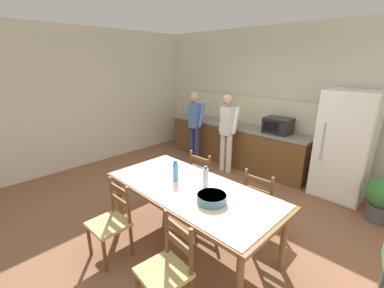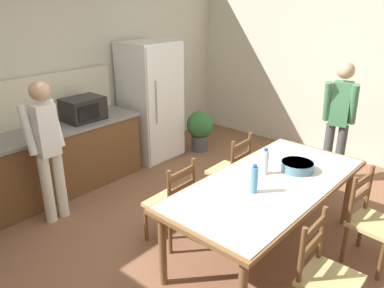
{
  "view_description": "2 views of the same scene",
  "coord_description": "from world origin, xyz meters",
  "px_view_note": "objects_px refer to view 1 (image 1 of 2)",
  "views": [
    {
      "loc": [
        2.24,
        -2.42,
        2.22
      ],
      "look_at": [
        -0.06,
        -0.03,
        1.14
      ],
      "focal_mm": 24.0,
      "sensor_mm": 36.0,
      "label": 1
    },
    {
      "loc": [
        -2.54,
        -1.93,
        2.39
      ],
      "look_at": [
        -0.27,
        0.02,
        1.21
      ],
      "focal_mm": 35.0,
      "sensor_mm": 36.0,
      "label": 2
    }
  ],
  "objects_px": {
    "dining_table": "(191,193)",
    "chair_side_far_right": "(261,202)",
    "bottle_off_centre": "(205,178)",
    "potted_plant": "(382,197)",
    "serving_bowl": "(212,198)",
    "chair_side_near_left": "(111,222)",
    "microwave": "(278,125)",
    "bottle_near_centre": "(176,171)",
    "person_at_sink": "(195,123)",
    "chair_side_near_right": "(167,269)",
    "person_at_counter": "(227,129)",
    "refrigerator": "(345,146)",
    "chair_side_far_left": "(205,179)"
  },
  "relations": [
    {
      "from": "refrigerator",
      "to": "microwave",
      "type": "distance_m",
      "value": 1.19
    },
    {
      "from": "microwave",
      "to": "bottle_near_centre",
      "type": "relative_size",
      "value": 1.85
    },
    {
      "from": "bottle_near_centre",
      "to": "person_at_sink",
      "type": "bearing_deg",
      "value": 128.22
    },
    {
      "from": "serving_bowl",
      "to": "refrigerator",
      "type": "bearing_deg",
      "value": 78.03
    },
    {
      "from": "bottle_off_centre",
      "to": "potted_plant",
      "type": "bearing_deg",
      "value": 53.72
    },
    {
      "from": "chair_side_near_right",
      "to": "refrigerator",
      "type": "bearing_deg",
      "value": 88.26
    },
    {
      "from": "dining_table",
      "to": "chair_side_far_right",
      "type": "distance_m",
      "value": 0.99
    },
    {
      "from": "dining_table",
      "to": "serving_bowl",
      "type": "relative_size",
      "value": 7.03
    },
    {
      "from": "dining_table",
      "to": "chair_side_far_right",
      "type": "relative_size",
      "value": 2.47
    },
    {
      "from": "bottle_off_centre",
      "to": "person_at_sink",
      "type": "bearing_deg",
      "value": 135.82
    },
    {
      "from": "chair_side_near_left",
      "to": "dining_table",
      "type": "bearing_deg",
      "value": 56.49
    },
    {
      "from": "dining_table",
      "to": "serving_bowl",
      "type": "xyz_separation_m",
      "value": [
        0.39,
        -0.09,
        0.12
      ]
    },
    {
      "from": "serving_bowl",
      "to": "person_at_sink",
      "type": "relative_size",
      "value": 0.2
    },
    {
      "from": "refrigerator",
      "to": "bottle_off_centre",
      "type": "height_order",
      "value": "refrigerator"
    },
    {
      "from": "chair_side_near_left",
      "to": "person_at_counter",
      "type": "xyz_separation_m",
      "value": [
        -0.53,
        2.92,
        0.46
      ]
    },
    {
      "from": "microwave",
      "to": "chair_side_near_right",
      "type": "xyz_separation_m",
      "value": [
        0.71,
        -3.46,
        -0.59
      ]
    },
    {
      "from": "chair_side_far_right",
      "to": "potted_plant",
      "type": "distance_m",
      "value": 1.79
    },
    {
      "from": "serving_bowl",
      "to": "chair_side_near_left",
      "type": "distance_m",
      "value": 1.21
    },
    {
      "from": "person_at_sink",
      "to": "chair_side_far_left",
      "type": "bearing_deg",
      "value": -131.87
    },
    {
      "from": "bottle_off_centre",
      "to": "potted_plant",
      "type": "distance_m",
      "value": 2.62
    },
    {
      "from": "chair_side_near_right",
      "to": "person_at_counter",
      "type": "bearing_deg",
      "value": 123.66
    },
    {
      "from": "chair_side_near_left",
      "to": "person_at_sink",
      "type": "relative_size",
      "value": 0.58
    },
    {
      "from": "bottle_near_centre",
      "to": "person_at_counter",
      "type": "relative_size",
      "value": 0.17
    },
    {
      "from": "person_at_sink",
      "to": "dining_table",
      "type": "bearing_deg",
      "value": -137.54
    },
    {
      "from": "bottle_near_centre",
      "to": "potted_plant",
      "type": "height_order",
      "value": "bottle_near_centre"
    },
    {
      "from": "chair_side_near_left",
      "to": "chair_side_far_left",
      "type": "bearing_deg",
      "value": 88.29
    },
    {
      "from": "chair_side_far_right",
      "to": "chair_side_near_left",
      "type": "bearing_deg",
      "value": 55.69
    },
    {
      "from": "person_at_counter",
      "to": "bottle_off_centre",
      "type": "bearing_deg",
      "value": -149.86
    },
    {
      "from": "dining_table",
      "to": "serving_bowl",
      "type": "distance_m",
      "value": 0.42
    },
    {
      "from": "microwave",
      "to": "dining_table",
      "type": "xyz_separation_m",
      "value": [
        0.22,
        -2.64,
        -0.33
      ]
    },
    {
      "from": "bottle_off_centre",
      "to": "refrigerator",
      "type": "bearing_deg",
      "value": 71.23
    },
    {
      "from": "serving_bowl",
      "to": "person_at_sink",
      "type": "distance_m",
      "value": 3.24
    },
    {
      "from": "bottle_off_centre",
      "to": "chair_side_near_right",
      "type": "relative_size",
      "value": 0.3
    },
    {
      "from": "chair_side_near_left",
      "to": "chair_side_far_right",
      "type": "relative_size",
      "value": 1.0
    },
    {
      "from": "dining_table",
      "to": "serving_bowl",
      "type": "height_order",
      "value": "serving_bowl"
    },
    {
      "from": "dining_table",
      "to": "person_at_counter",
      "type": "xyz_separation_m",
      "value": [
        -1.05,
        2.12,
        0.2
      ]
    },
    {
      "from": "bottle_off_centre",
      "to": "chair_side_near_right",
      "type": "distance_m",
      "value": 1.11
    },
    {
      "from": "chair_side_far_left",
      "to": "microwave",
      "type": "bearing_deg",
      "value": -99.66
    },
    {
      "from": "serving_bowl",
      "to": "chair_side_near_left",
      "type": "height_order",
      "value": "chair_side_near_left"
    },
    {
      "from": "bottle_near_centre",
      "to": "person_at_counter",
      "type": "height_order",
      "value": "person_at_counter"
    },
    {
      "from": "serving_bowl",
      "to": "person_at_counter",
      "type": "xyz_separation_m",
      "value": [
        -1.43,
        2.21,
        0.08
      ]
    },
    {
      "from": "chair_side_near_right",
      "to": "potted_plant",
      "type": "xyz_separation_m",
      "value": [
        1.15,
        3.01,
        -0.06
      ]
    },
    {
      "from": "potted_plant",
      "to": "chair_side_far_right",
      "type": "bearing_deg",
      "value": -128.51
    },
    {
      "from": "bottle_near_centre",
      "to": "serving_bowl",
      "type": "distance_m",
      "value": 0.68
    },
    {
      "from": "potted_plant",
      "to": "chair_side_near_left",
      "type": "bearing_deg",
      "value": -125.73
    },
    {
      "from": "bottle_near_centre",
      "to": "potted_plant",
      "type": "relative_size",
      "value": 0.4
    },
    {
      "from": "chair_side_far_right",
      "to": "bottle_off_centre",
      "type": "bearing_deg",
      "value": 57.61
    },
    {
      "from": "chair_side_far_right",
      "to": "chair_side_near_right",
      "type": "bearing_deg",
      "value": 87.66
    },
    {
      "from": "bottle_off_centre",
      "to": "chair_side_near_left",
      "type": "height_order",
      "value": "bottle_off_centre"
    },
    {
      "from": "person_at_counter",
      "to": "chair_side_near_right",
      "type": "bearing_deg",
      "value": -152.47
    }
  ]
}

